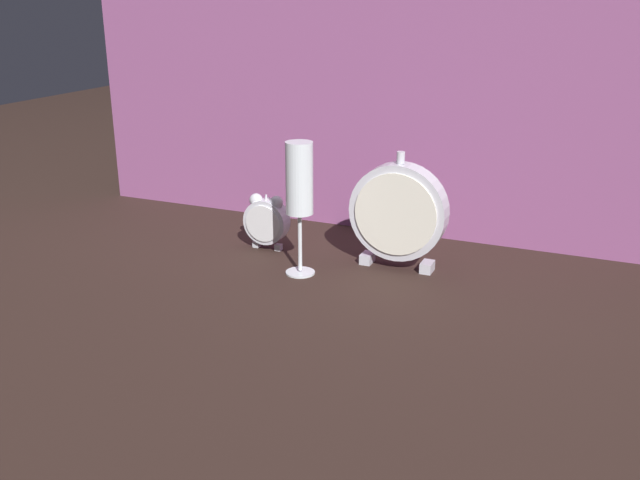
# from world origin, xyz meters

# --- Properties ---
(ground_plane) EXTENTS (4.00, 4.00, 0.00)m
(ground_plane) POSITION_xyz_m (0.00, 0.00, 0.00)
(ground_plane) COLOR black
(fabric_backdrop_drape) EXTENTS (1.25, 0.01, 0.65)m
(fabric_backdrop_drape) POSITION_xyz_m (0.00, 0.33, 0.32)
(fabric_backdrop_drape) COLOR #8E4C7F
(fabric_backdrop_drape) RESTS_ON ground_plane
(alarm_clock_twin_bell) EXTENTS (0.08, 0.03, 0.11)m
(alarm_clock_twin_bell) POSITION_xyz_m (-0.13, 0.13, 0.06)
(alarm_clock_twin_bell) COLOR silver
(alarm_clock_twin_bell) RESTS_ON ground_plane
(mantel_clock_silver) EXTENTS (0.17, 0.04, 0.21)m
(mantel_clock_silver) POSITION_xyz_m (0.12, 0.13, 0.10)
(mantel_clock_silver) COLOR silver
(mantel_clock_silver) RESTS_ON ground_plane
(champagne_flute) EXTENTS (0.05, 0.05, 0.23)m
(champagne_flute) POSITION_xyz_m (-0.02, 0.04, 0.16)
(champagne_flute) COLOR silver
(champagne_flute) RESTS_ON ground_plane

